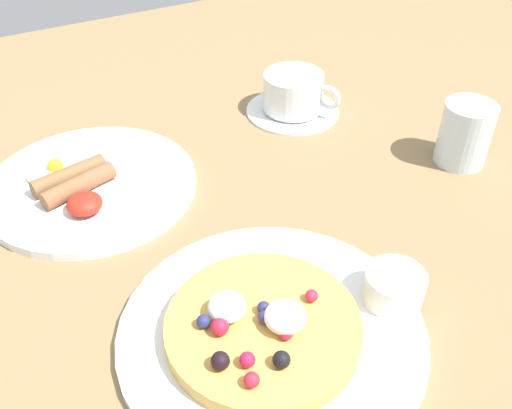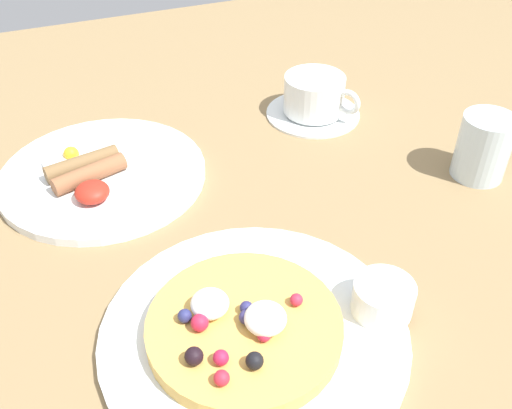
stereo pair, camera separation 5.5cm
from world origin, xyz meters
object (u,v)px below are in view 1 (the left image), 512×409
object	(u,v)px
coffee_cup	(294,91)
syrup_ramekin	(394,287)
coffee_saucer	(292,110)
breakfast_plate	(91,185)
water_glass	(465,134)
pancake_plate	(272,332)

from	to	relation	value
coffee_cup	syrup_ramekin	bearing A→B (deg)	-106.84
syrup_ramekin	coffee_saucer	xyz separation A→B (m)	(0.11, 0.37, -0.02)
breakfast_plate	coffee_cup	bearing A→B (deg)	7.89
coffee_cup	water_glass	distance (m)	0.25
water_glass	coffee_cup	bearing A→B (deg)	120.66
breakfast_plate	coffee_saucer	bearing A→B (deg)	8.10
pancake_plate	coffee_saucer	size ratio (longest dim) A/B	2.08
syrup_ramekin	coffee_cup	size ratio (longest dim) A/B	0.55
breakfast_plate	water_glass	xyz separation A→B (m)	(0.45, -0.17, 0.04)
coffee_cup	water_glass	xyz separation A→B (m)	(0.13, -0.21, 0.01)
syrup_ramekin	coffee_cup	xyz separation A→B (m)	(0.11, 0.37, 0.01)
water_glass	coffee_saucer	bearing A→B (deg)	120.68
breakfast_plate	coffee_cup	distance (m)	0.33
coffee_saucer	water_glass	xyz separation A→B (m)	(0.13, -0.22, 0.04)
coffee_saucer	breakfast_plate	bearing A→B (deg)	-171.90
syrup_ramekin	water_glass	xyz separation A→B (m)	(0.24, 0.16, 0.01)
water_glass	syrup_ramekin	bearing A→B (deg)	-146.56
coffee_saucer	water_glass	bearing A→B (deg)	-59.32
syrup_ramekin	coffee_cup	world-z (taller)	coffee_cup
coffee_saucer	water_glass	world-z (taller)	water_glass
pancake_plate	coffee_saucer	xyz separation A→B (m)	(0.23, 0.35, -0.00)
coffee_saucer	water_glass	distance (m)	0.25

